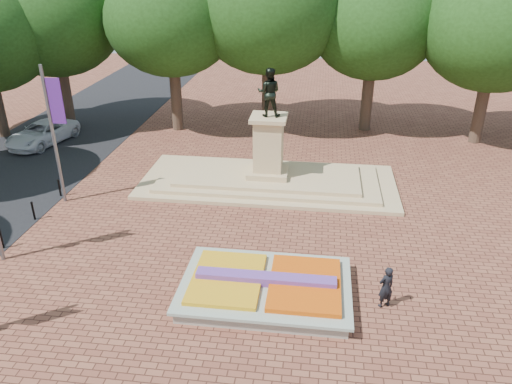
# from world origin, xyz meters

# --- Properties ---
(ground) EXTENTS (90.00, 90.00, 0.00)m
(ground) POSITION_xyz_m (0.00, 0.00, 0.00)
(ground) COLOR brown
(ground) RESTS_ON ground
(flower_bed) EXTENTS (6.30, 4.30, 0.91)m
(flower_bed) POSITION_xyz_m (1.03, -2.00, 0.38)
(flower_bed) COLOR gray
(flower_bed) RESTS_ON ground
(monument) EXTENTS (14.00, 6.00, 6.40)m
(monument) POSITION_xyz_m (0.00, 8.00, 0.88)
(monument) COLOR tan
(monument) RESTS_ON ground
(tree_row_back) EXTENTS (44.80, 8.80, 10.43)m
(tree_row_back) POSITION_xyz_m (2.33, 18.00, 6.67)
(tree_row_back) COLOR #37271E
(tree_row_back) RESTS_ON ground
(van) EXTENTS (3.56, 5.68, 1.46)m
(van) POSITION_xyz_m (-15.67, 12.44, 0.73)
(van) COLOR silver
(van) RESTS_ON ground
(pedestrian) EXTENTS (0.72, 0.64, 1.67)m
(pedestrian) POSITION_xyz_m (5.34, -2.05, 0.84)
(pedestrian) COLOR black
(pedestrian) RESTS_ON ground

